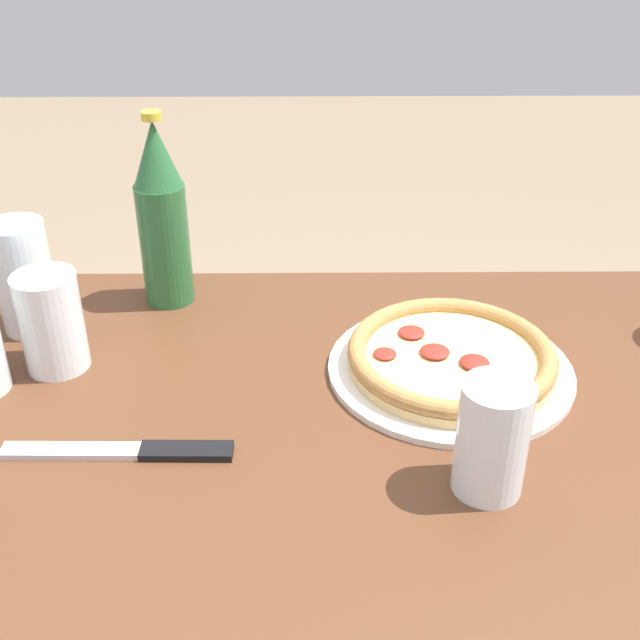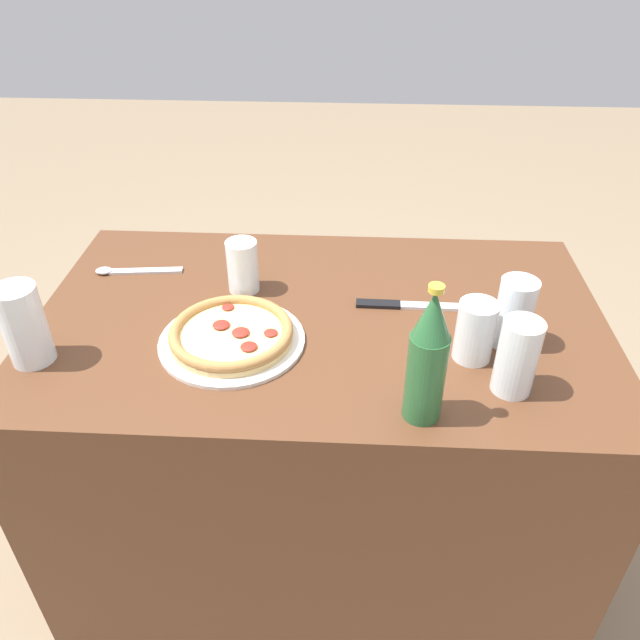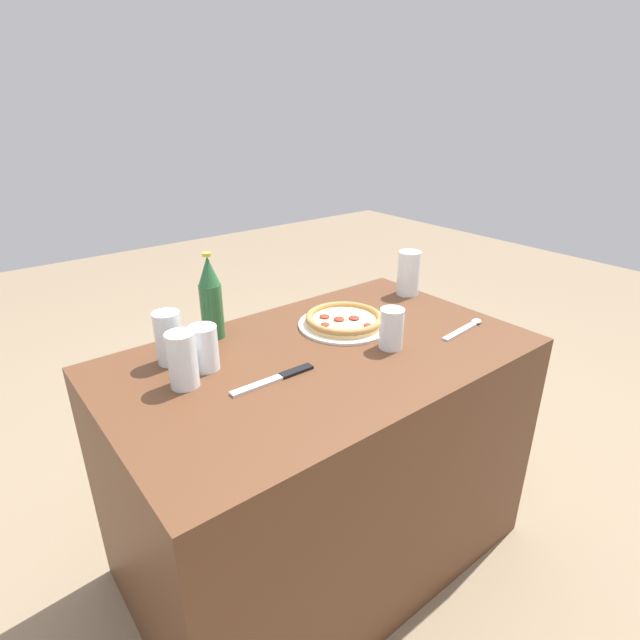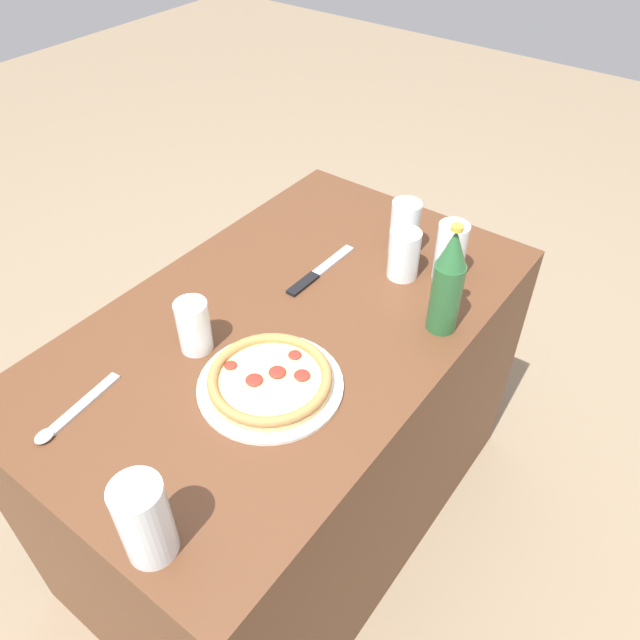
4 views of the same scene
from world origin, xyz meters
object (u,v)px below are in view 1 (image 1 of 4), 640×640
Objects in this scene: glass_water at (52,325)px; glass_iced_tea at (491,443)px; glass_cola at (25,283)px; knife at (129,451)px; beer_bottle at (162,216)px; pizza_veggie at (451,360)px.

glass_iced_tea is at bearing -24.57° from glass_water.
knife is (0.17, -0.25, -0.06)m from glass_cola.
glass_water is 0.20m from beer_bottle.
glass_cola is at bearing 124.13° from knife.
knife is (0.11, -0.16, -0.05)m from glass_water.
knife is at bearing -55.03° from glass_water.
glass_water reaches higher than glass_iced_tea.
glass_cola reaches higher than glass_iced_tea.
glass_iced_tea is 0.45× the size of beer_bottle.
beer_bottle is at bearing 152.85° from pizza_veggie.
knife is at bearing -55.87° from glass_cola.
glass_cola is 0.18m from beer_bottle.
glass_cola is 0.59m from glass_iced_tea.
beer_bottle reaches higher than knife.
glass_water is at bearing 177.60° from pizza_veggie.
beer_bottle reaches higher than pizza_veggie.
beer_bottle is (-0.35, 0.18, 0.10)m from pizza_veggie.
glass_cola is at bearing -155.91° from beer_bottle.
glass_iced_tea is at bearing -46.26° from beer_bottle.
pizza_veggie is 1.98× the size of glass_cola.
beer_bottle is (0.11, 0.16, 0.06)m from glass_water.
beer_bottle is at bearing 24.09° from glass_cola.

